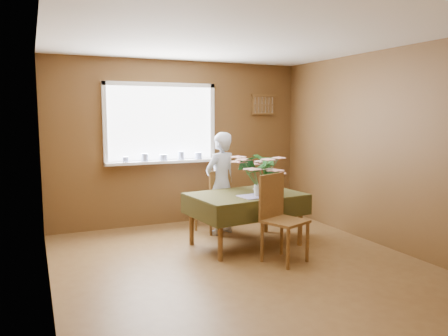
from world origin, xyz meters
name	(u,v)px	position (x,y,z in m)	size (l,w,h in m)	color
floor	(244,267)	(0.00, 0.00, 0.00)	(4.50, 4.50, 0.00)	brown
ceiling	(245,36)	(0.00, 0.00, 2.50)	(4.50, 4.50, 0.00)	white
wall_back	(180,143)	(0.00, 2.25, 1.25)	(4.00, 4.00, 0.00)	brown
wall_front	(409,187)	(0.00, -2.25, 1.25)	(4.00, 4.00, 0.00)	brown
wall_left	(45,164)	(-2.00, 0.00, 1.25)	(4.50, 4.50, 0.00)	brown
wall_right	(386,149)	(2.00, 0.00, 1.25)	(4.50, 4.50, 0.00)	brown
window_assembly	(162,137)	(-0.29, 2.20, 1.35)	(1.72, 0.20, 1.22)	white
spoon_rack	(263,104)	(1.45, 2.22, 1.85)	(0.44, 0.05, 0.33)	brown
dining_table	(246,200)	(0.39, 0.73, 0.60)	(1.50, 1.11, 0.69)	brown
chair_far	(216,198)	(0.27, 1.47, 0.50)	(0.49, 0.49, 0.91)	brown
chair_near	(279,214)	(0.48, 0.05, 0.54)	(0.56, 0.56, 1.00)	brown
seated_woman	(221,183)	(0.31, 1.37, 0.72)	(0.53, 0.35, 1.44)	white
flower_bouquet	(259,170)	(0.46, 0.53, 1.00)	(0.57, 0.57, 0.49)	white
side_plate	(262,189)	(0.72, 0.89, 0.69)	(0.26, 0.26, 0.01)	white
table_knife	(265,194)	(0.57, 0.55, 0.69)	(0.02, 0.21, 0.00)	silver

